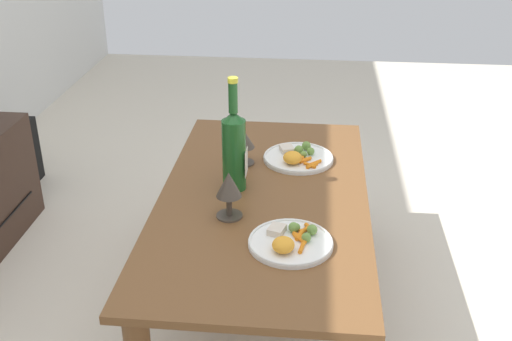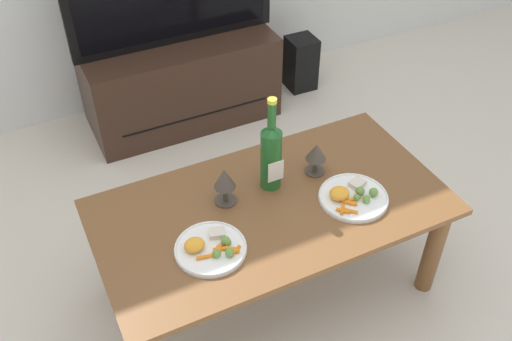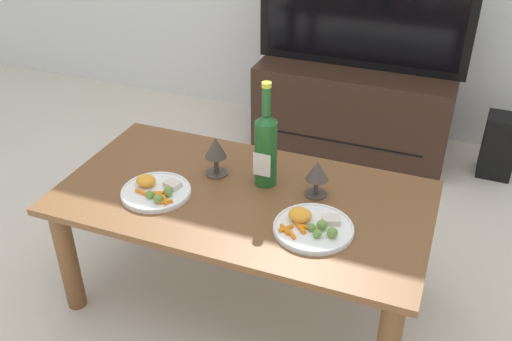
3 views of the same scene
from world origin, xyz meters
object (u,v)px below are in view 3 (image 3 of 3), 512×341
(wine_bottle, at_px, (266,146))
(dinner_plate_left, at_px, (156,191))
(goblet_left, at_px, (216,150))
(floor_speaker, at_px, (499,146))
(dinner_plate_right, at_px, (312,226))
(tv_screen, at_px, (363,16))
(tv_stand, at_px, (354,108))
(goblet_right, at_px, (317,173))
(dining_table, at_px, (243,213))

(wine_bottle, bearing_deg, dinner_plate_left, -148.26)
(goblet_left, xyz_separation_m, dinner_plate_left, (-0.14, -0.20, -0.09))
(floor_speaker, height_order, dinner_plate_right, dinner_plate_right)
(dinner_plate_right, bearing_deg, tv_screen, 96.75)
(tv_stand, height_order, goblet_right, goblet_right)
(wine_bottle, distance_m, goblet_left, 0.20)
(dining_table, relative_size, floor_speaker, 3.92)
(goblet_right, relative_size, dinner_plate_right, 0.52)
(tv_stand, height_order, dinner_plate_right, dinner_plate_right)
(tv_stand, height_order, tv_screen, tv_screen)
(wine_bottle, height_order, goblet_left, wine_bottle)
(tv_stand, relative_size, goblet_right, 7.74)
(tv_screen, height_order, floor_speaker, tv_screen)
(tv_stand, distance_m, tv_screen, 0.51)
(dining_table, distance_m, goblet_left, 0.25)
(tv_screen, bearing_deg, dinner_plate_left, -105.61)
(tv_stand, distance_m, floor_speaker, 0.77)
(goblet_left, bearing_deg, dinner_plate_left, -125.87)
(tv_stand, distance_m, goblet_right, 1.27)
(wine_bottle, distance_m, goblet_right, 0.20)
(floor_speaker, xyz_separation_m, dinner_plate_right, (-0.60, -1.41, 0.32))
(floor_speaker, relative_size, dinner_plate_left, 1.34)
(tv_screen, relative_size, dinner_plate_right, 4.21)
(dining_table, relative_size, dinner_plate_left, 5.26)
(dining_table, distance_m, floor_speaker, 1.59)
(dining_table, height_order, goblet_left, goblet_left)
(dinner_plate_left, bearing_deg, tv_screen, 74.39)
(floor_speaker, bearing_deg, tv_screen, 179.88)
(tv_screen, height_order, dinner_plate_right, tv_screen)
(floor_speaker, distance_m, wine_bottle, 1.53)
(tv_stand, xyz_separation_m, dinner_plate_left, (-0.40, -1.42, 0.25))
(tv_stand, height_order, dinner_plate_left, dinner_plate_left)
(floor_speaker, bearing_deg, dinner_plate_left, -128.67)
(dining_table, xyz_separation_m, goblet_left, (-0.14, 0.09, 0.18))
(dining_table, relative_size, dinner_plate_right, 4.99)
(dining_table, distance_m, goblet_right, 0.30)
(tv_screen, relative_size, goblet_left, 7.14)
(dining_table, height_order, dinner_plate_right, dinner_plate_right)
(tv_stand, height_order, floor_speaker, tv_stand)
(goblet_left, bearing_deg, dinner_plate_right, -24.73)
(tv_screen, xyz_separation_m, goblet_right, (0.12, -1.22, -0.19))
(floor_speaker, xyz_separation_m, wine_bottle, (-0.83, -1.20, 0.46))
(tv_screen, distance_m, floor_speaker, 0.96)
(tv_stand, bearing_deg, goblet_right, -84.27)
(dining_table, xyz_separation_m, dinner_plate_left, (-0.28, -0.10, 0.09))
(tv_screen, bearing_deg, wine_bottle, -93.11)
(dining_table, bearing_deg, wine_bottle, 65.51)
(tv_stand, distance_m, goblet_left, 1.30)
(goblet_left, distance_m, dinner_plate_right, 0.47)
(tv_stand, relative_size, tv_screen, 0.95)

